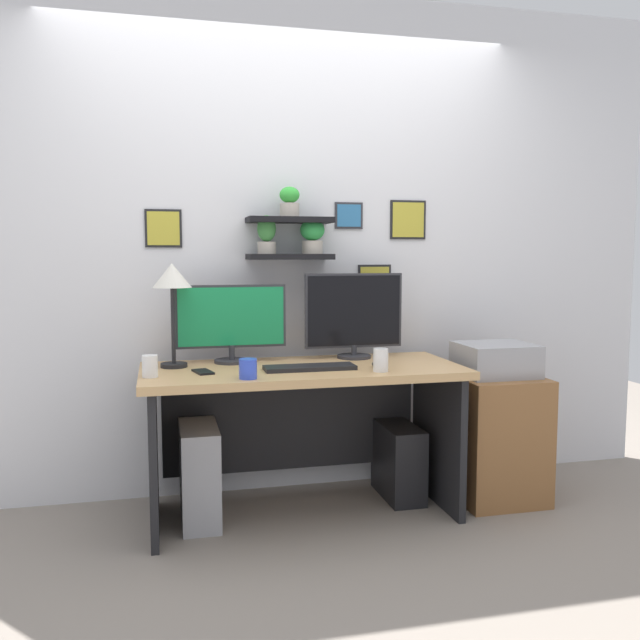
{
  "coord_description": "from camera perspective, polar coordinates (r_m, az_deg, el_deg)",
  "views": [
    {
      "loc": [
        -0.68,
        -3.2,
        1.31
      ],
      "look_at": [
        0.1,
        0.05,
        0.97
      ],
      "focal_mm": 37.74,
      "sensor_mm": 36.0,
      "label": 1
    }
  ],
  "objects": [
    {
      "name": "ground_plane",
      "position": [
        3.53,
        -1.45,
        -16.09
      ],
      "size": [
        8.0,
        8.0,
        0.0
      ],
      "primitive_type": "plane",
      "color": "gray"
    },
    {
      "name": "back_wall_assembly",
      "position": [
        3.7,
        -2.9,
        6.36
      ],
      "size": [
        4.4,
        0.24,
        2.7
      ],
      "color": "silver",
      "rests_on": "ground"
    },
    {
      "name": "desk",
      "position": [
        3.41,
        -1.66,
        -7.35
      ],
      "size": [
        1.57,
        0.68,
        0.75
      ],
      "color": "tan",
      "rests_on": "ground"
    },
    {
      "name": "monitor_left",
      "position": [
        3.45,
        -7.54,
        -0.08
      ],
      "size": [
        0.56,
        0.18,
        0.4
      ],
      "color": "#2D2D33",
      "rests_on": "desk"
    },
    {
      "name": "monitor_right",
      "position": [
        3.58,
        2.88,
        0.47
      ],
      "size": [
        0.53,
        0.18,
        0.45
      ],
      "color": "#2D2D33",
      "rests_on": "desk"
    },
    {
      "name": "keyboard",
      "position": [
        3.24,
        -0.88,
        -4.05
      ],
      "size": [
        0.44,
        0.14,
        0.02
      ],
      "primitive_type": "cube",
      "color": "black",
      "rests_on": "desk"
    },
    {
      "name": "computer_mouse",
      "position": [
        3.31,
        4.93,
        -3.77
      ],
      "size": [
        0.06,
        0.09,
        0.03
      ],
      "primitive_type": "ellipsoid",
      "color": "black",
      "rests_on": "desk"
    },
    {
      "name": "desk_lamp",
      "position": [
        3.34,
        -12.42,
        3.04
      ],
      "size": [
        0.19,
        0.19,
        0.51
      ],
      "color": "black",
      "rests_on": "desk"
    },
    {
      "name": "cell_phone",
      "position": [
        3.2,
        -9.89,
        -4.35
      ],
      "size": [
        0.1,
        0.15,
        0.01
      ],
      "primitive_type": "cube",
      "rotation": [
        0.0,
        0.0,
        0.24
      ],
      "color": "black",
      "rests_on": "desk"
    },
    {
      "name": "coffee_mug",
      "position": [
        3.02,
        -6.12,
        -4.14
      ],
      "size": [
        0.08,
        0.08,
        0.09
      ],
      "primitive_type": "cylinder",
      "color": "blue",
      "rests_on": "desk"
    },
    {
      "name": "pen_cup",
      "position": [
        3.13,
        -14.22,
        -3.82
      ],
      "size": [
        0.07,
        0.07,
        0.1
      ],
      "primitive_type": "cylinder",
      "color": "white",
      "rests_on": "desk"
    },
    {
      "name": "water_cup",
      "position": [
        3.19,
        5.17,
        -3.4
      ],
      "size": [
        0.07,
        0.07,
        0.11
      ],
      "primitive_type": "cylinder",
      "color": "white",
      "rests_on": "desk"
    },
    {
      "name": "drawer_cabinet",
      "position": [
        3.77,
        14.51,
        -9.53
      ],
      "size": [
        0.44,
        0.5,
        0.66
      ],
      "primitive_type": "cube",
      "color": "brown",
      "rests_on": "ground"
    },
    {
      "name": "printer",
      "position": [
        3.68,
        14.67,
        -3.27
      ],
      "size": [
        0.38,
        0.34,
        0.17
      ],
      "primitive_type": "cube",
      "color": "#9E9EA3",
      "rests_on": "drawer_cabinet"
    },
    {
      "name": "computer_tower_left",
      "position": [
        3.4,
        -10.19,
        -12.73
      ],
      "size": [
        0.18,
        0.4,
        0.48
      ],
      "primitive_type": "cube",
      "color": "#99999E",
      "rests_on": "ground"
    },
    {
      "name": "computer_tower_right",
      "position": [
        3.71,
        6.67,
        -11.77
      ],
      "size": [
        0.18,
        0.4,
        0.39
      ],
      "primitive_type": "cube",
      "color": "black",
      "rests_on": "ground"
    }
  ]
}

